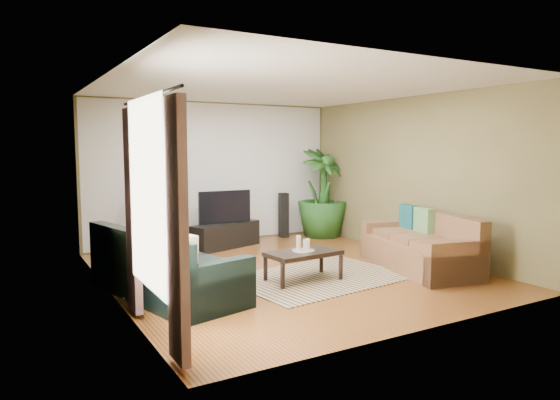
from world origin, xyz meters
TOP-DOWN VIEW (x-y plane):
  - floor at (0.00, 0.00)m, footprint 5.50×5.50m
  - ceiling at (0.00, 0.00)m, footprint 5.50×5.50m
  - wall_back at (0.00, 2.75)m, footprint 5.00×0.00m
  - wall_front at (0.00, -2.75)m, footprint 5.00×0.00m
  - wall_left at (-2.50, 0.00)m, footprint 0.00×5.50m
  - wall_right at (2.50, 0.00)m, footprint 0.00×5.50m
  - backwall_panel at (0.00, 2.74)m, footprint 4.90×0.00m
  - window_pane at (-2.48, -1.60)m, footprint 0.00×1.80m
  - curtain_near at (-2.43, -2.35)m, footprint 0.08×0.35m
  - curtain_far at (-2.43, -0.85)m, footprint 0.08×0.35m
  - curtain_rod at (-2.43, -1.60)m, footprint 0.03×1.90m
  - sofa_left at (-1.90, -0.29)m, footprint 1.48×2.44m
  - sofa_right at (1.79, -0.87)m, footprint 1.35×2.18m
  - area_rug at (0.21, -0.53)m, footprint 2.59×1.98m
  - coffee_table at (-0.06, -0.56)m, footprint 1.06×0.64m
  - candle_tray at (-0.06, -0.56)m, footprint 0.31×0.31m
  - candle_tall at (-0.12, -0.53)m, footprint 0.06×0.06m
  - candle_mid at (-0.02, -0.60)m, footprint 0.06×0.06m
  - candle_short at (0.01, -0.50)m, footprint 0.06×0.06m
  - tv_stand at (-0.08, 2.08)m, footprint 1.43×0.83m
  - television at (-0.08, 2.10)m, footprint 1.01×0.05m
  - speaker_left at (-1.33, 2.33)m, footprint 0.21×0.23m
  - speaker_right at (1.40, 2.50)m, footprint 0.18×0.20m
  - potted_plant at (2.13, 2.17)m, footprint 1.24×1.24m
  - plant_pot at (2.13, 2.17)m, footprint 0.33×0.33m
  - pedestal at (-1.62, 2.21)m, footprint 0.41×0.41m
  - vase at (-1.62, 2.21)m, footprint 0.29×0.29m
  - side_table at (-2.23, 0.72)m, footprint 0.66×0.66m

SIDE VIEW (x-z plane):
  - floor at x=0.00m, z-range 0.00..0.00m
  - area_rug at x=0.21m, z-range 0.00..0.01m
  - plant_pot at x=2.13m, z-range 0.00..0.26m
  - pedestal at x=-1.62m, z-range 0.00..0.32m
  - coffee_table at x=-0.06m, z-range 0.00..0.41m
  - tv_stand at x=-0.08m, z-range 0.00..0.46m
  - side_table at x=-2.23m, z-range 0.00..0.57m
  - candle_tray at x=-0.06m, z-range 0.41..0.43m
  - sofa_left at x=-1.90m, z-range 0.00..0.85m
  - sofa_right at x=1.79m, z-range 0.00..0.85m
  - speaker_right at x=1.40m, z-range 0.00..0.91m
  - vase at x=-1.62m, z-range 0.26..0.68m
  - candle_short at x=0.01m, z-range 0.43..0.56m
  - candle_mid at x=-0.02m, z-range 0.43..0.58m
  - candle_tall at x=-0.12m, z-range 0.43..0.63m
  - speaker_left at x=-1.33m, z-range 0.00..1.10m
  - television at x=-0.08m, z-range 0.46..1.05m
  - potted_plant at x=2.13m, z-range 0.00..1.81m
  - curtain_near at x=-2.43m, z-range 0.05..2.25m
  - curtain_far at x=-2.43m, z-range 0.05..2.25m
  - wall_left at x=-2.50m, z-range -1.40..4.10m
  - wall_right at x=2.50m, z-range -1.40..4.10m
  - wall_back at x=0.00m, z-range -1.15..3.85m
  - wall_front at x=0.00m, z-range -1.15..3.85m
  - backwall_panel at x=0.00m, z-range -1.10..3.80m
  - window_pane at x=-2.48m, z-range 0.50..2.30m
  - curtain_rod at x=-2.43m, z-range 2.28..2.31m
  - ceiling at x=0.00m, z-range 2.70..2.70m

